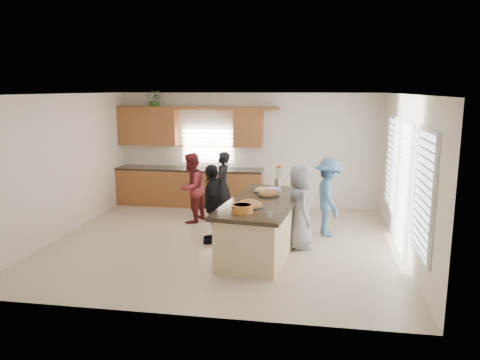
% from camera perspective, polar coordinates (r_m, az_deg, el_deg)
% --- Properties ---
extents(floor, '(6.50, 6.50, 0.00)m').
position_cam_1_polar(floor, '(9.08, -1.91, -7.54)').
color(floor, '#C1A88F').
rests_on(floor, ground).
extents(room_shell, '(6.52, 6.02, 2.81)m').
position_cam_1_polar(room_shell, '(8.66, -2.00, 4.47)').
color(room_shell, silver).
rests_on(room_shell, ground).
extents(back_cabinetry, '(4.08, 0.66, 2.46)m').
position_cam_1_polar(back_cabinetry, '(11.77, -6.38, 1.31)').
color(back_cabinetry, '#97572C').
rests_on(back_cabinetry, ground).
extents(right_wall_glazing, '(0.06, 4.00, 2.25)m').
position_cam_1_polar(right_wall_glazing, '(8.58, 19.43, 0.01)').
color(right_wall_glazing, white).
rests_on(right_wall_glazing, ground).
extents(island, '(1.48, 2.82, 0.95)m').
position_cam_1_polar(island, '(8.44, 2.70, -5.77)').
color(island, tan).
rests_on(island, ground).
extents(platter_front, '(0.48, 0.48, 0.20)m').
position_cam_1_polar(platter_front, '(7.83, 1.17, -3.11)').
color(platter_front, black).
rests_on(platter_front, island).
extents(platter_mid, '(0.41, 0.41, 0.17)m').
position_cam_1_polar(platter_mid, '(8.66, 3.48, -1.74)').
color(platter_mid, black).
rests_on(platter_mid, island).
extents(platter_back, '(0.33, 0.33, 0.13)m').
position_cam_1_polar(platter_back, '(8.96, 2.72, -1.30)').
color(platter_back, black).
rests_on(platter_back, island).
extents(salad_bowl, '(0.35, 0.35, 0.13)m').
position_cam_1_polar(salad_bowl, '(7.47, 0.28, -3.45)').
color(salad_bowl, '#C76E24').
rests_on(salad_bowl, island).
extents(clear_cup, '(0.07, 0.07, 0.09)m').
position_cam_1_polar(clear_cup, '(7.21, 3.70, -4.23)').
color(clear_cup, white).
rests_on(clear_cup, island).
extents(plate_stack, '(0.25, 0.25, 0.05)m').
position_cam_1_polar(plate_stack, '(9.09, 4.07, -1.14)').
color(plate_stack, '#CD9CE3').
rests_on(plate_stack, island).
extents(flower_vase, '(0.14, 0.14, 0.44)m').
position_cam_1_polar(flower_vase, '(9.45, 4.69, 0.53)').
color(flower_vase, silver).
rests_on(flower_vase, island).
extents(potted_plant, '(0.43, 0.37, 0.46)m').
position_cam_1_polar(potted_plant, '(11.94, -10.30, 9.62)').
color(potted_plant, '#326628').
rests_on(potted_plant, back_cabinetry).
extents(woman_left_back, '(0.38, 0.56, 1.50)m').
position_cam_1_polar(woman_left_back, '(10.60, -2.16, -0.60)').
color(woman_left_back, black).
rests_on(woman_left_back, ground).
extents(woman_left_mid, '(0.76, 0.87, 1.54)m').
position_cam_1_polar(woman_left_mid, '(10.26, -5.98, -0.96)').
color(woman_left_mid, maroon).
rests_on(woman_left_mid, ground).
extents(woman_left_front, '(0.55, 0.95, 1.51)m').
position_cam_1_polar(woman_left_front, '(8.89, -3.41, -2.88)').
color(woman_left_front, black).
rests_on(woman_left_front, ground).
extents(woman_right_back, '(0.77, 1.11, 1.57)m').
position_cam_1_polar(woman_right_back, '(9.44, 10.80, -2.04)').
color(woman_right_back, '#40668C').
rests_on(woman_right_back, ground).
extents(woman_right_front, '(0.65, 0.85, 1.56)m').
position_cam_1_polar(woman_right_front, '(8.60, 7.33, -3.26)').
color(woman_right_front, slate).
rests_on(woman_right_front, ground).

